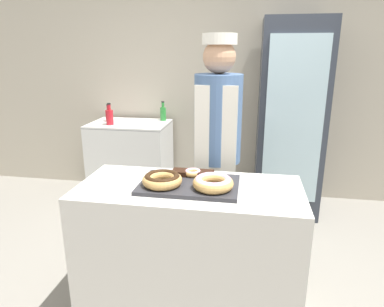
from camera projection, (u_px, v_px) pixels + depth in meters
name	position (u px, v px, depth m)	size (l,w,h in m)	color
wall_back	(222.00, 81.00, 3.95)	(8.00, 0.06, 2.70)	#BCB29E
display_counter	(189.00, 251.00, 2.20)	(1.36, 0.62, 0.89)	beige
serving_tray	(189.00, 185.00, 2.07)	(0.59, 0.39, 0.02)	#2D2D33
donut_chocolate_glaze	(162.00, 179.00, 2.02)	(0.24, 0.24, 0.07)	tan
donut_light_glaze	(213.00, 182.00, 1.97)	(0.24, 0.24, 0.07)	tan
donut_mini_center	(193.00, 172.00, 2.18)	(0.11, 0.11, 0.04)	tan
brownie_back_left	(180.00, 172.00, 2.20)	(0.10, 0.10, 0.03)	black
brownie_back_right	(206.00, 174.00, 2.17)	(0.10, 0.10, 0.03)	black
baker_person	(217.00, 149.00, 2.61)	(0.35, 0.35, 1.80)	#4C4C51
beverage_fridge	(290.00, 120.00, 3.55)	(0.65, 0.68, 1.99)	#333842
chest_freezer	(131.00, 160.00, 4.00)	(0.88, 0.60, 0.90)	silver
bottle_red	(110.00, 116.00, 3.75)	(0.08, 0.08, 0.24)	red
bottle_green	(163.00, 113.00, 3.98)	(0.07, 0.07, 0.22)	#2D8C38
bottle_red_b	(108.00, 115.00, 3.94)	(0.06, 0.06, 0.19)	red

